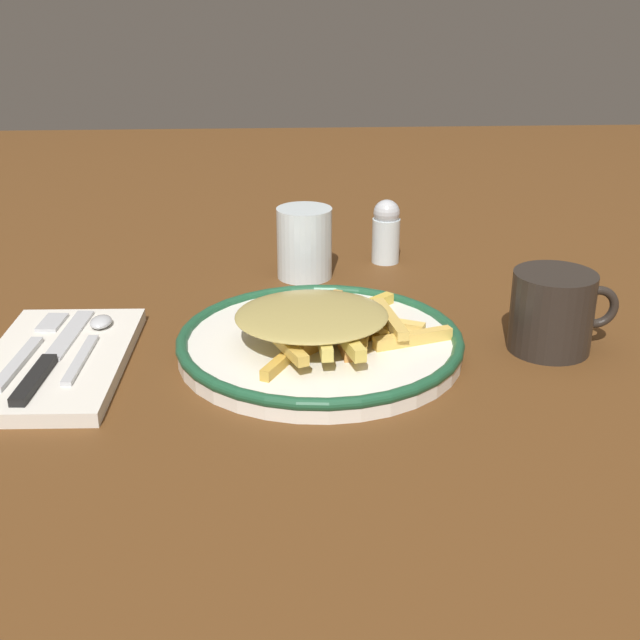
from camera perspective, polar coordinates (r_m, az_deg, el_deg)
ground_plane at (r=0.83m, az=-0.00°, el=-2.35°), size 2.60×2.60×0.00m
plate at (r=0.83m, az=-0.00°, el=-1.59°), size 0.29×0.29×0.02m
fries_heap at (r=0.82m, az=0.19°, el=-0.08°), size 0.22×0.19×0.04m
napkin at (r=0.84m, az=-17.64°, el=-2.72°), size 0.14×0.24×0.01m
fork at (r=0.86m, az=-19.27°, el=-1.83°), size 0.03×0.18×0.00m
knife at (r=0.82m, az=-18.12°, el=-2.66°), size 0.03×0.21×0.01m
spoon at (r=0.86m, az=-15.30°, el=-1.05°), size 0.02×0.15×0.01m
water_glass at (r=1.03m, az=-1.08°, el=5.31°), size 0.07×0.07×0.09m
coffee_mug at (r=0.86m, az=15.72°, el=0.54°), size 0.11×0.08×0.08m
salt_shaker at (r=1.09m, az=4.56°, el=6.11°), size 0.04×0.04×0.08m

